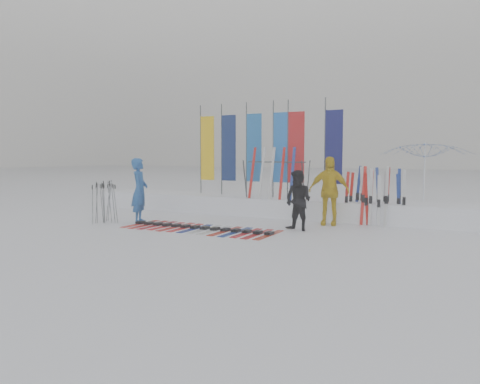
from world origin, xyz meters
The scene contains 11 objects.
ground centered at (0.00, 0.00, 0.00)m, with size 120.00×120.00×0.00m, color white.
snow_bank centered at (0.00, 4.60, 0.30)m, with size 14.00×1.60×0.60m, color white.
person_blue centered at (-2.93, 1.18, 0.96)m, with size 0.70×0.46×1.91m, color #1B51A1.
person_black centered at (1.74, 1.99, 0.80)m, with size 0.78×0.61×1.60m, color black.
person_yellow centered at (2.16, 3.34, 0.98)m, with size 1.15×0.48×1.96m, color gold.
tent_canopy centered at (4.45, 5.96, 1.25)m, with size 2.72×2.77×2.50m, color white.
ski_row centered at (-0.69, 0.96, 0.04)m, with size 4.26×1.67×0.07m.
pole_cluster centered at (-3.89, 0.73, 0.59)m, with size 0.74×0.81×1.26m.
feather_flags centered at (-0.53, 4.74, 2.24)m, with size 5.35×0.30×3.20m.
ski_rack centered at (0.16, 4.20, 1.38)m, with size 2.04×0.80×1.23m.
upright_skis centered at (3.27, 4.20, 0.80)m, with size 1.71×1.11×1.69m.
Camera 1 is at (6.07, -9.65, 2.01)m, focal length 35.00 mm.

